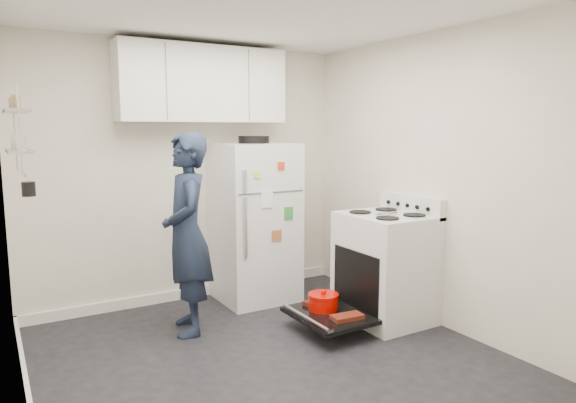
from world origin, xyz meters
TOP-DOWN VIEW (x-y plane):
  - room at (-0.03, 0.03)m, footprint 3.21×3.21m
  - electric_range at (1.26, 0.15)m, footprint 0.66×0.76m
  - open_oven_door at (0.68, 0.19)m, footprint 0.55×0.70m
  - refrigerator at (0.54, 1.25)m, footprint 0.72×0.74m
  - upper_cabinets at (0.10, 1.43)m, footprint 1.60×0.33m
  - wall_shelf_rack at (-1.52, 0.49)m, footprint 0.14×0.60m
  - person at (-0.32, 0.77)m, footprint 0.52×0.68m

SIDE VIEW (x-z plane):
  - open_oven_door at x=0.68m, z-range 0.07..0.29m
  - electric_range at x=1.26m, z-range -0.08..1.02m
  - refrigerator at x=0.54m, z-range -0.03..1.59m
  - person at x=-0.32m, z-range 0.00..1.66m
  - room at x=-0.03m, z-range -0.05..2.46m
  - wall_shelf_rack at x=-1.52m, z-range 1.37..1.98m
  - upper_cabinets at x=0.10m, z-range 1.75..2.45m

